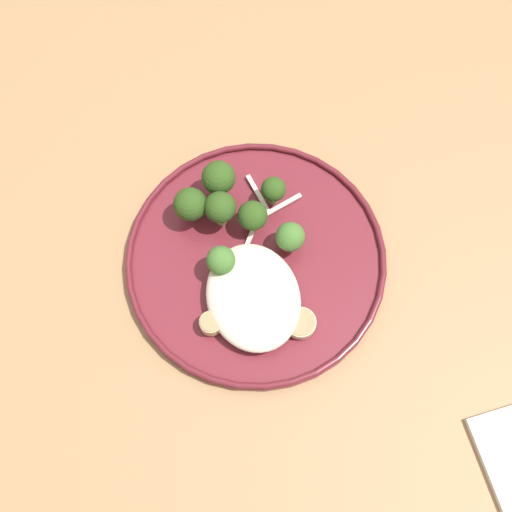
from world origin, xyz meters
The scene contains 19 objects.
ground centered at (0.00, 0.00, 0.00)m, with size 6.00×6.00×0.00m, color #47423D.
wooden_dining_table centered at (0.00, 0.00, 0.66)m, with size 1.40×1.00×0.74m.
dinner_plate centered at (-0.04, 0.05, 0.75)m, with size 0.29×0.29×0.02m.
noodle_bed centered at (-0.09, 0.06, 0.77)m, with size 0.12×0.10×0.03m.
seared_scallop_left_edge centered at (-0.12, 0.02, 0.76)m, with size 0.03×0.03×0.01m.
seared_scallop_center_golden centered at (-0.09, 0.04, 0.76)m, with size 0.03×0.03×0.02m.
seared_scallop_tiny_bay centered at (-0.10, 0.11, 0.76)m, with size 0.02×0.02×0.02m.
seared_scallop_tilted_round centered at (-0.08, 0.08, 0.76)m, with size 0.03×0.03×0.02m.
seared_scallop_rear_pale centered at (-0.11, 0.05, 0.76)m, with size 0.03×0.03×0.01m.
broccoli_floret_left_leaning centered at (0.02, 0.07, 0.79)m, with size 0.04×0.04×0.05m.
broccoli_floret_split_head centered at (0.00, 0.04, 0.78)m, with size 0.03×0.03×0.05m.
broccoli_floret_near_rim centered at (-0.03, 0.01, 0.78)m, with size 0.03×0.03×0.04m.
broccoli_floret_small_sprig centered at (0.03, 0.10, 0.78)m, with size 0.04×0.04×0.05m.
broccoli_floret_front_edge centered at (0.02, 0.01, 0.78)m, with size 0.03×0.03×0.05m.
broccoli_floret_rear_charred centered at (-0.04, 0.09, 0.78)m, with size 0.03×0.03×0.05m.
broccoli_floret_right_tilted centered at (0.05, 0.07, 0.79)m, with size 0.04×0.04×0.06m.
onion_sliver_pale_crescent centered at (-0.02, 0.05, 0.75)m, with size 0.04×0.01×0.00m, color silver.
onion_sliver_curled_piece centered at (0.04, 0.02, 0.75)m, with size 0.05×0.01×0.00m, color silver.
onion_sliver_long_sliver centered at (0.02, 0.00, 0.75)m, with size 0.05×0.01×0.00m, color silver.
Camera 1 is at (-0.28, 0.11, 1.43)m, focal length 45.59 mm.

